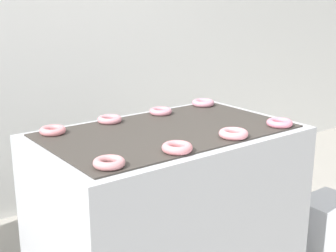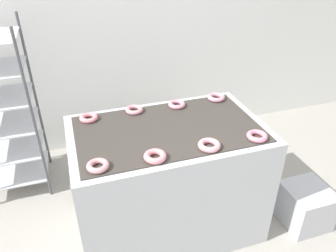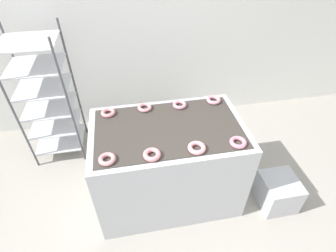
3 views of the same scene
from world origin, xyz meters
The scene contains 11 objects.
wall_back centered at (0.00, 2.12, 1.40)m, with size 8.00×0.05×2.80m.
fryer_machine centered at (0.00, 0.67, 0.47)m, with size 1.38×0.85×0.94m.
glaze_bin centered at (1.09, 0.35, 0.17)m, with size 0.35×0.37×0.35m.
donut_near_left centered at (-0.53, 0.38, 0.96)m, with size 0.13×0.13×0.04m, color #CE878A.
donut_near_midleft centered at (-0.19, 0.36, 0.96)m, with size 0.14×0.14×0.04m, color pink.
donut_near_midright centered at (0.18, 0.37, 0.96)m, with size 0.15×0.15×0.04m, color pink.
donut_near_right centered at (0.53, 0.37, 0.96)m, with size 0.14×0.14×0.03m, color pink.
donut_far_left centered at (-0.51, 0.97, 0.96)m, with size 0.13×0.13×0.04m, color pink.
donut_far_midleft centered at (-0.17, 0.99, 0.96)m, with size 0.14×0.14×0.03m, color pink.
donut_far_midright centered at (0.17, 0.97, 0.96)m, with size 0.13×0.13×0.03m, color pink.
donut_far_right centered at (0.52, 0.99, 0.96)m, with size 0.14×0.14×0.04m, color #CE889A.
Camera 1 is at (-1.42, -1.21, 1.62)m, focal length 50.00 mm.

